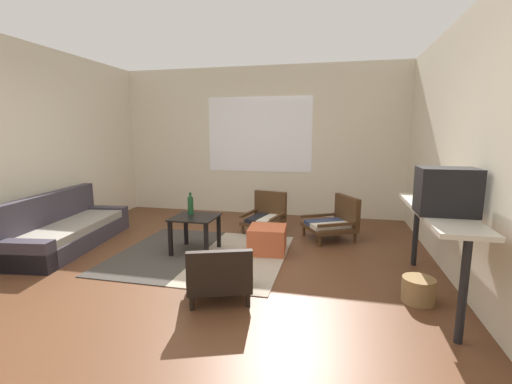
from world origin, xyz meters
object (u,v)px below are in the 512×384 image
object	(u,v)px
coffee_table	(195,224)
console_shelf	(437,219)
glass_bottle	(191,205)
ottoman_orange	(267,240)
armchair_striped_foreground	(219,276)
wicker_basket	(418,290)
armchair_by_window	(266,215)
armchair_corner	(335,221)
couch	(66,230)
crt_television	(446,191)
clay_vase	(429,191)

from	to	relation	value
coffee_table	console_shelf	distance (m)	2.74
coffee_table	glass_bottle	distance (m)	0.27
ottoman_orange	armchair_striped_foreground	bearing A→B (deg)	-97.22
coffee_table	wicker_basket	distance (m)	2.63
coffee_table	armchair_by_window	distance (m)	1.37
console_shelf	ottoman_orange	bearing A→B (deg)	154.75
armchair_corner	console_shelf	size ratio (longest dim) A/B	0.50
couch	armchair_corner	size ratio (longest dim) A/B	2.44
armchair_by_window	console_shelf	distance (m)	2.72
couch	crt_television	size ratio (longest dim) A/B	4.45
armchair_striped_foreground	console_shelf	distance (m)	2.05
console_shelf	coffee_table	bearing A→B (deg)	166.43
armchair_by_window	console_shelf	size ratio (longest dim) A/B	0.41
armchair_striped_foreground	armchair_corner	distance (m)	2.38
armchair_striped_foreground	glass_bottle	bearing A→B (deg)	122.67
clay_vase	wicker_basket	size ratio (longest dim) A/B	1.03
ottoman_orange	crt_television	world-z (taller)	crt_television
couch	armchair_striped_foreground	xyz separation A→B (m)	(2.52, -1.02, 0.01)
couch	console_shelf	size ratio (longest dim) A/B	1.21
ottoman_orange	console_shelf	xyz separation A→B (m)	(1.74, -0.82, 0.57)
coffee_table	couch	bearing A→B (deg)	-174.69
ottoman_orange	clay_vase	world-z (taller)	clay_vase
couch	ottoman_orange	distance (m)	2.72
armchair_striped_foreground	clay_vase	bearing A→B (deg)	25.21
crt_television	couch	bearing A→B (deg)	171.41
crt_television	wicker_basket	distance (m)	0.93
couch	crt_television	distance (m)	4.55
armchair_corner	armchair_striped_foreground	bearing A→B (deg)	-114.93
armchair_striped_foreground	crt_television	world-z (taller)	crt_television
coffee_table	console_shelf	xyz separation A→B (m)	(2.64, -0.64, 0.37)
console_shelf	glass_bottle	distance (m)	2.85
armchair_corner	ottoman_orange	xyz separation A→B (m)	(-0.83, -0.79, -0.10)
crt_television	armchair_corner	bearing A→B (deg)	116.62
armchair_corner	console_shelf	bearing A→B (deg)	-60.53
console_shelf	clay_vase	world-z (taller)	clay_vase
armchair_corner	ottoman_orange	distance (m)	1.15
wicker_basket	clay_vase	bearing A→B (deg)	74.00
couch	armchair_corner	xyz separation A→B (m)	(3.52, 1.14, 0.05)
armchair_corner	crt_television	distance (m)	2.16
couch	armchair_corner	bearing A→B (deg)	17.91
armchair_striped_foreground	wicker_basket	distance (m)	1.80
armchair_striped_foreground	wicker_basket	world-z (taller)	armchair_striped_foreground
console_shelf	glass_bottle	size ratio (longest dim) A/B	5.93
couch	armchair_striped_foreground	size ratio (longest dim) A/B	2.86
armchair_corner	clay_vase	world-z (taller)	clay_vase
couch	armchair_by_window	distance (m)	2.82
console_shelf	clay_vase	size ratio (longest dim) A/B	5.74
couch	wicker_basket	bearing A→B (deg)	-8.53
ottoman_orange	clay_vase	bearing A→B (deg)	-15.03
crt_television	clay_vase	bearing A→B (deg)	89.67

